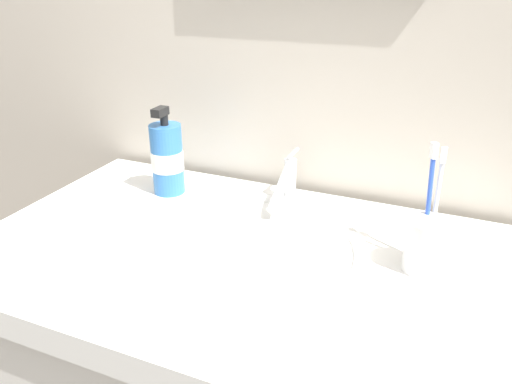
# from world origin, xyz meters

# --- Properties ---
(tiled_wall_back) EXTENTS (2.14, 0.04, 2.40)m
(tiled_wall_back) POSITION_xyz_m (0.00, 0.31, 1.20)
(tiled_wall_back) COLOR beige
(tiled_wall_back) RESTS_ON ground
(sink_basin) EXTENTS (0.40, 0.40, 0.10)m
(sink_basin) POSITION_xyz_m (-0.01, 0.02, 0.82)
(sink_basin) COLOR white
(sink_basin) RESTS_ON vanity_counter
(faucet) EXTENTS (0.02, 0.15, 0.10)m
(faucet) POSITION_xyz_m (-0.01, 0.20, 0.90)
(faucet) COLOR silver
(faucet) RESTS_ON sink_basin
(toothbrush_cup) EXTENTS (0.06, 0.06, 0.09)m
(toothbrush_cup) POSITION_xyz_m (0.27, 0.06, 0.90)
(toothbrush_cup) COLOR white
(toothbrush_cup) RESTS_ON vanity_counter
(toothbrush_white) EXTENTS (0.01, 0.04, 0.18)m
(toothbrush_white) POSITION_xyz_m (0.27, 0.10, 0.96)
(toothbrush_white) COLOR white
(toothbrush_white) RESTS_ON toothbrush_cup
(toothbrush_blue) EXTENTS (0.02, 0.03, 0.19)m
(toothbrush_blue) POSITION_xyz_m (0.26, 0.08, 0.97)
(toothbrush_blue) COLOR blue
(toothbrush_blue) RESTS_ON toothbrush_cup
(soap_dispenser) EXTENTS (0.07, 0.07, 0.18)m
(soap_dispenser) POSITION_xyz_m (-0.25, 0.16, 0.93)
(soap_dispenser) COLOR #3372BF
(soap_dispenser) RESTS_ON vanity_counter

